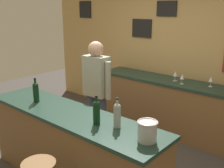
% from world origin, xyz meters
% --- Properties ---
extents(ground_plane, '(10.00, 10.00, 0.00)m').
position_xyz_m(ground_plane, '(0.00, 0.00, 0.00)').
color(ground_plane, '#423D38').
extents(back_wall, '(6.00, 0.09, 2.80)m').
position_xyz_m(back_wall, '(0.03, 2.03, 1.42)').
color(back_wall, tan).
rests_on(back_wall, ground_plane).
extents(bar_counter, '(2.44, 0.60, 0.92)m').
position_xyz_m(bar_counter, '(0.00, -0.40, 0.46)').
color(bar_counter, brown).
rests_on(bar_counter, ground_plane).
extents(side_counter, '(3.14, 0.56, 0.90)m').
position_xyz_m(side_counter, '(0.40, 1.65, 0.45)').
color(side_counter, brown).
rests_on(side_counter, ground_plane).
extents(bartender, '(0.52, 0.21, 1.62)m').
position_xyz_m(bartender, '(-0.32, 0.37, 0.94)').
color(bartender, '#384766').
rests_on(bartender, ground_plane).
extents(wine_bottle_a, '(0.07, 0.07, 0.31)m').
position_xyz_m(wine_bottle_a, '(-0.58, -0.43, 1.06)').
color(wine_bottle_a, black).
rests_on(wine_bottle_a, bar_counter).
extents(wine_bottle_b, '(0.07, 0.07, 0.31)m').
position_xyz_m(wine_bottle_b, '(0.45, -0.42, 1.06)').
color(wine_bottle_b, black).
rests_on(wine_bottle_b, bar_counter).
extents(wine_bottle_c, '(0.07, 0.07, 0.31)m').
position_xyz_m(wine_bottle_c, '(0.66, -0.34, 1.06)').
color(wine_bottle_c, '#999E99').
rests_on(wine_bottle_c, bar_counter).
extents(ice_bucket, '(0.19, 0.19, 0.19)m').
position_xyz_m(ice_bucket, '(1.04, -0.39, 1.02)').
color(ice_bucket, '#B7BABF').
rests_on(ice_bucket, bar_counter).
extents(wine_glass_a, '(0.07, 0.07, 0.16)m').
position_xyz_m(wine_glass_a, '(0.21, 1.66, 1.01)').
color(wine_glass_a, silver).
rests_on(wine_glass_a, side_counter).
extents(wine_glass_b, '(0.07, 0.07, 0.16)m').
position_xyz_m(wine_glass_b, '(0.38, 1.56, 1.01)').
color(wine_glass_b, silver).
rests_on(wine_glass_b, side_counter).
extents(wine_glass_c, '(0.07, 0.07, 0.16)m').
position_xyz_m(wine_glass_c, '(0.78, 1.72, 1.01)').
color(wine_glass_c, silver).
rests_on(wine_glass_c, side_counter).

